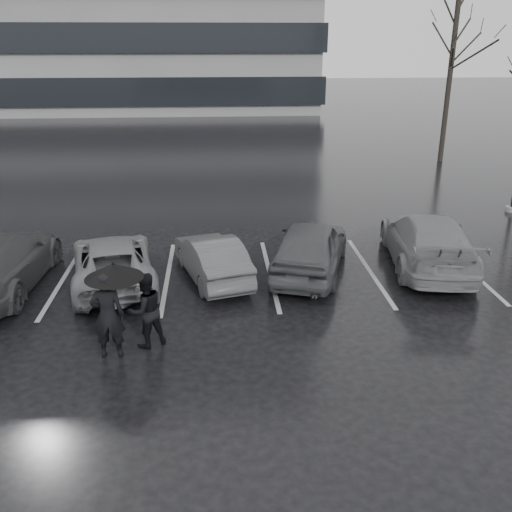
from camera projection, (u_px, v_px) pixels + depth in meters
The scene contains 10 objects.
ground at pixel (255, 315), 13.37m from camera, with size 160.00×160.00×0.00m, color black.
car_main at pixel (310, 247), 15.57m from camera, with size 1.74×4.33×1.48m, color black.
car_west_a at pixel (212, 258), 15.20m from camera, with size 1.26×3.62×1.19m, color #2D2D30.
car_west_b at pixel (113, 261), 14.91m from camera, with size 2.02×4.37×1.22m, color #535356.
car_east at pixel (428, 240), 16.03m from camera, with size 2.08×5.12×1.49m, color #535356.
pedestrian_left at pixel (108, 316), 11.34m from camera, with size 0.67×0.44×1.83m, color black.
pedestrian_right at pixel (146, 310), 11.79m from camera, with size 0.80×0.62×1.64m, color black.
umbrella at pixel (114, 271), 11.21m from camera, with size 1.17×1.17×1.98m.
stall_stripes at pixel (219, 275), 15.64m from camera, with size 19.72×5.00×0.00m.
tree_north at pixel (450, 76), 28.41m from camera, with size 0.26×0.26×8.50m, color black.
Camera 1 is at (-0.85, -11.94, 6.11)m, focal length 40.00 mm.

